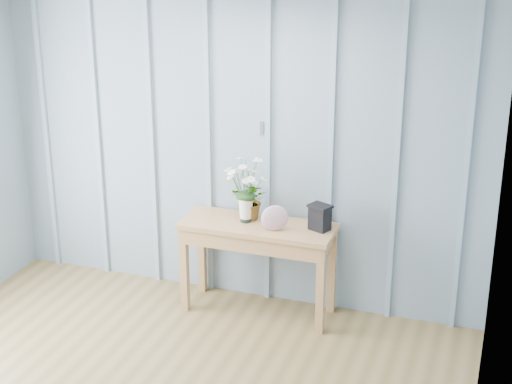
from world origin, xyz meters
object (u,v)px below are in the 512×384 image
at_px(daisy_vase, 246,180).
at_px(carved_box, 320,217).
at_px(sideboard, 258,238).
at_px(felt_disc_vessel, 275,218).

height_order(daisy_vase, carved_box, daisy_vase).
height_order(sideboard, felt_disc_vessel, felt_disc_vessel).
bearing_deg(sideboard, daisy_vase, 171.55).
bearing_deg(daisy_vase, sideboard, -8.45).
height_order(daisy_vase, felt_disc_vessel, daisy_vase).
bearing_deg(daisy_vase, felt_disc_vessel, -21.21).
xyz_separation_m(sideboard, felt_disc_vessel, (0.16, -0.09, 0.22)).
distance_m(sideboard, carved_box, 0.53).
bearing_deg(sideboard, felt_disc_vessel, -28.64).
bearing_deg(felt_disc_vessel, carved_box, -1.07).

